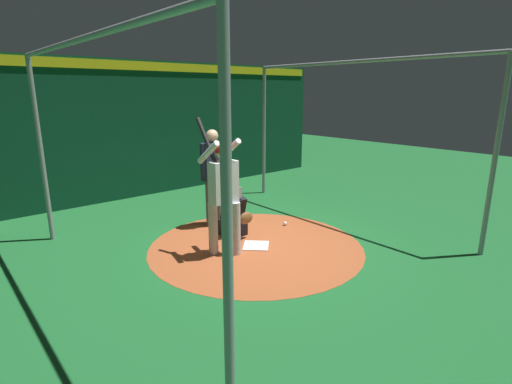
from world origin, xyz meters
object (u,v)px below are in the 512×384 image
(batter, at_px, (223,186))
(catcher, at_px, (234,216))
(home_plate, at_px, (256,245))
(umpire, at_px, (213,172))
(baseball_1, at_px, (232,234))
(baseball_0, at_px, (285,223))

(batter, xyz_separation_m, catcher, (-0.56, 0.64, -0.76))
(home_plate, bearing_deg, umpire, 175.93)
(baseball_1, bearing_deg, catcher, 100.33)
(home_plate, bearing_deg, batter, -99.08)
(umpire, xyz_separation_m, baseball_1, (0.72, -0.13, -1.02))
(home_plate, relative_size, catcher, 0.45)
(home_plate, height_order, catcher, catcher)
(batter, xyz_separation_m, baseball_1, (-0.55, 0.56, -1.08))
(umpire, relative_size, baseball_1, 25.18)
(batter, relative_size, umpire, 1.16)
(home_plate, distance_m, baseball_1, 0.65)
(catcher, relative_size, umpire, 0.50)
(home_plate, distance_m, umpire, 1.72)
(catcher, distance_m, baseball_1, 0.32)
(batter, relative_size, catcher, 2.34)
(batter, height_order, baseball_1, batter)
(baseball_1, bearing_deg, umpire, 170.11)
(home_plate, distance_m, catcher, 0.74)
(batter, height_order, baseball_0, batter)
(umpire, bearing_deg, catcher, -4.44)
(baseball_0, xyz_separation_m, baseball_1, (-0.22, -1.15, 0.00))
(umpire, bearing_deg, batter, -28.53)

